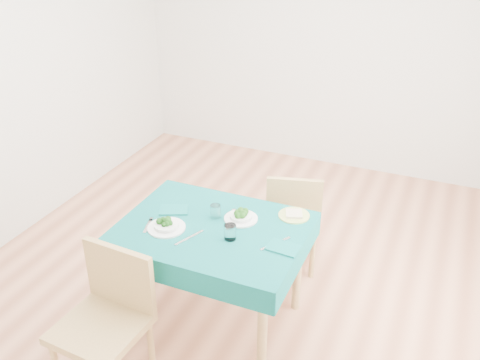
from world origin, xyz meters
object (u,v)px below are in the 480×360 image
at_px(chair_near, 97,307).
at_px(bowl_near, 166,224).
at_px(table, 214,275).
at_px(side_plate, 294,215).
at_px(bowl_far, 241,215).
at_px(chair_far, 294,209).

height_order(chair_near, bowl_near, chair_near).
height_order(table, side_plate, side_plate).
bearing_deg(chair_near, bowl_far, 65.40).
height_order(chair_far, side_plate, chair_far).
bearing_deg(side_plate, bowl_near, -146.48).
height_order(chair_far, bowl_near, chair_far).
distance_m(chair_near, bowl_far, 1.04).
relative_size(table, bowl_far, 5.31).
relative_size(chair_far, bowl_near, 4.17).
xyz_separation_m(table, side_plate, (0.43, 0.33, 0.38)).
height_order(table, bowl_near, bowl_near).
xyz_separation_m(chair_near, bowl_far, (0.49, 0.90, 0.21)).
distance_m(bowl_near, bowl_far, 0.48).
bearing_deg(bowl_near, side_plate, 33.52).
bearing_deg(table, bowl_far, 50.02).
xyz_separation_m(table, bowl_far, (0.13, 0.15, 0.41)).
bearing_deg(side_plate, table, -142.64).
xyz_separation_m(chair_near, bowl_near, (0.10, 0.62, 0.21)).
xyz_separation_m(bowl_far, side_plate, (0.30, 0.17, -0.03)).
distance_m(table, side_plate, 0.66).
relative_size(bowl_near, bowl_far, 1.10).
height_order(table, chair_far, chair_far).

